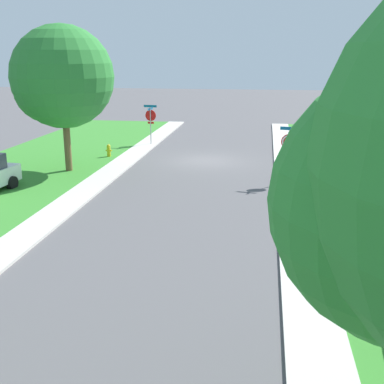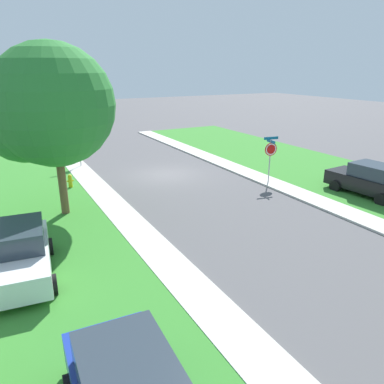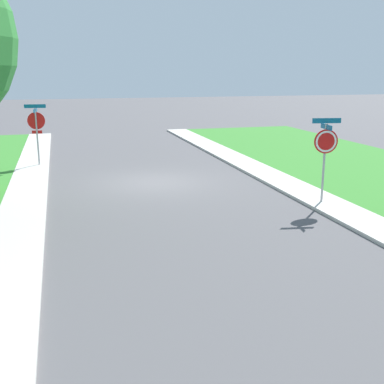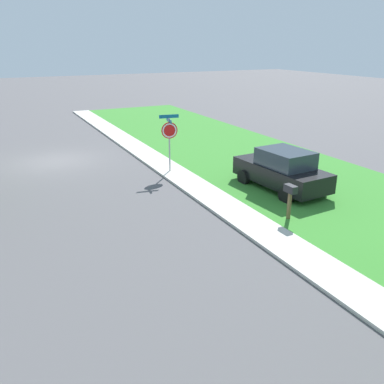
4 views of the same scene
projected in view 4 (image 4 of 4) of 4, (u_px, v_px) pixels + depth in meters
ground_plane at (56, 161)px, 21.63m from camera, size 120.00×120.00×0.00m
sidewalk_west at (265, 232)px, 13.46m from camera, size 1.40×56.00×0.10m
lawn_west at (368, 208)px, 15.42m from camera, size 8.00×56.00×0.08m
stop_sign_far_corner at (169, 134)px, 19.07m from camera, size 0.91×0.91×2.77m
car_black_kerbside_mid at (282, 170)px, 17.12m from camera, size 2.29×4.42×1.76m
mailbox at (290, 194)px, 14.07m from camera, size 0.25×0.48×1.31m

